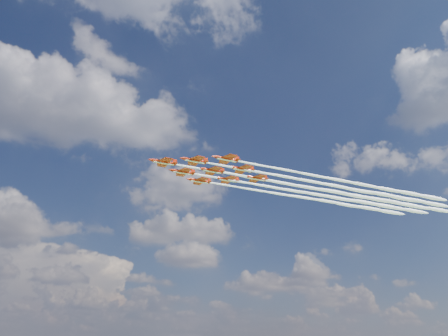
% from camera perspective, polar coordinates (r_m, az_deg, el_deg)
% --- Properties ---
extents(jet_lead, '(113.24, 27.21, 2.76)m').
position_cam_1_polar(jet_lead, '(184.34, 8.23, -2.03)').
color(jet_lead, '#A91F09').
extents(jet_row2_port, '(113.24, 27.21, 2.76)m').
position_cam_1_polar(jet_row2_port, '(184.97, 11.85, -1.85)').
color(jet_row2_port, '#A91F09').
extents(jet_row2_starb, '(113.24, 27.21, 2.76)m').
position_cam_1_polar(jet_row2_starb, '(194.59, 9.61, -3.03)').
color(jet_row2_starb, '#A91F09').
extents(jet_row3_port, '(113.24, 27.21, 2.76)m').
position_cam_1_polar(jet_row3_port, '(186.33, 15.43, -1.66)').
color(jet_row3_port, '#A91F09').
extents(jet_row3_centre, '(113.24, 27.21, 2.76)m').
position_cam_1_polar(jet_row3_centre, '(195.47, 13.04, -2.85)').
color(jet_row3_centre, '#A91F09').
extents(jet_row3_starb, '(113.24, 27.21, 2.76)m').
position_cam_1_polar(jet_row3_starb, '(204.99, 10.87, -3.92)').
color(jet_row3_starb, '#A91F09').
extents(jet_row4_port, '(113.24, 27.21, 2.76)m').
position_cam_1_polar(jet_row4_port, '(197.04, 16.42, -2.66)').
color(jet_row4_port, '#A91F09').
extents(jet_row4_starb, '(113.24, 27.21, 2.76)m').
position_cam_1_polar(jet_row4_starb, '(206.09, 14.11, -3.74)').
color(jet_row4_starb, '#A91F09').
extents(jet_tail, '(113.24, 27.21, 2.76)m').
position_cam_1_polar(jet_tail, '(207.85, 17.32, -3.55)').
color(jet_tail, '#A91F09').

